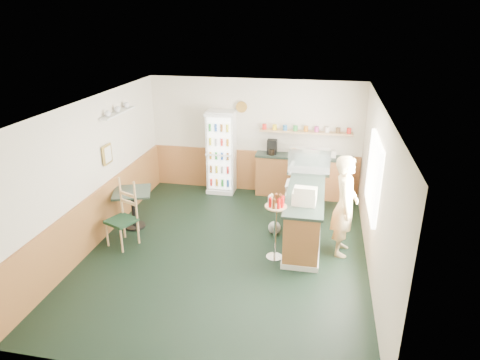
% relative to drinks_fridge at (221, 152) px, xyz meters
% --- Properties ---
extents(ground, '(6.00, 6.00, 0.00)m').
position_rel_drinks_fridge_xyz_m(ground, '(0.75, -2.74, -0.99)').
color(ground, black).
rests_on(ground, ground).
extents(room_envelope, '(5.04, 6.02, 2.72)m').
position_rel_drinks_fridge_xyz_m(room_envelope, '(0.52, -2.01, 0.54)').
color(room_envelope, beige).
rests_on(room_envelope, ground).
extents(service_counter, '(0.68, 3.01, 1.01)m').
position_rel_drinks_fridge_xyz_m(service_counter, '(2.10, -1.67, -0.53)').
color(service_counter, '#A25B34').
rests_on(service_counter, ground).
extents(back_counter, '(2.24, 0.42, 1.69)m').
position_rel_drinks_fridge_xyz_m(back_counter, '(1.94, 0.06, -0.44)').
color(back_counter, '#A25B34').
rests_on(back_counter, ground).
extents(drinks_fridge, '(0.65, 0.54, 1.98)m').
position_rel_drinks_fridge_xyz_m(drinks_fridge, '(0.00, 0.00, 0.00)').
color(drinks_fridge, white).
rests_on(drinks_fridge, ground).
extents(display_case, '(0.85, 0.45, 0.48)m').
position_rel_drinks_fridge_xyz_m(display_case, '(2.10, -1.04, 0.26)').
color(display_case, silver).
rests_on(display_case, service_counter).
extents(cash_register, '(0.42, 0.44, 0.23)m').
position_rel_drinks_fridge_xyz_m(cash_register, '(2.10, -2.54, 0.14)').
color(cash_register, '#EFE2C5').
rests_on(cash_register, service_counter).
extents(shopkeeper, '(0.48, 0.65, 1.85)m').
position_rel_drinks_fridge_xyz_m(shopkeeper, '(2.80, -2.37, -0.06)').
color(shopkeeper, tan).
rests_on(shopkeeper, ground).
extents(condiment_stand, '(0.38, 0.38, 1.19)m').
position_rel_drinks_fridge_xyz_m(condiment_stand, '(1.64, -2.80, -0.18)').
color(condiment_stand, silver).
rests_on(condiment_stand, ground).
extents(newspaper_rack, '(0.10, 0.48, 0.76)m').
position_rel_drinks_fridge_xyz_m(newspaper_rack, '(1.74, -1.60, -0.38)').
color(newspaper_rack, black).
rests_on(newspaper_rack, ground).
extents(cafe_table, '(0.92, 0.92, 0.79)m').
position_rel_drinks_fridge_xyz_m(cafe_table, '(-1.30, -2.19, -0.43)').
color(cafe_table, black).
rests_on(cafe_table, ground).
extents(cafe_chair, '(0.61, 0.62, 1.25)m').
position_rel_drinks_fridge_xyz_m(cafe_chair, '(-1.21, -2.80, -0.33)').
color(cafe_chair, black).
rests_on(cafe_chair, ground).
extents(dog_doorstop, '(0.25, 0.32, 0.30)m').
position_rel_drinks_fridge_xyz_m(dog_doorstop, '(1.53, -1.92, -0.85)').
color(dog_doorstop, '#969691').
rests_on(dog_doorstop, ground).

